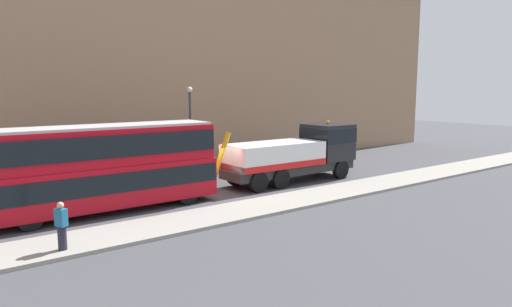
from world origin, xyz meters
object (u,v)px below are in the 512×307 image
Objects in this scene: recovery_tow_truck at (296,153)px; pedestrian_onlooker at (62,226)px; double_decker_bus at (101,165)px; street_lamp at (190,122)px.

recovery_tow_truck is 5.93× the size of pedestrian_onlooker.
double_decker_bus is at bearing -179.67° from recovery_tow_truck.
pedestrian_onlooker is at bearing -135.73° from street_lamp.
street_lamp reaches higher than pedestrian_onlooker.
pedestrian_onlooker is at bearing -162.72° from recovery_tow_truck.
recovery_tow_truck is 1.74× the size of street_lamp.
double_decker_bus is 1.90× the size of street_lamp.
recovery_tow_truck is 0.92× the size of double_decker_bus.
double_decker_bus is at bearing 30.73° from pedestrian_onlooker.
double_decker_bus is 5.62m from pedestrian_onlooker.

